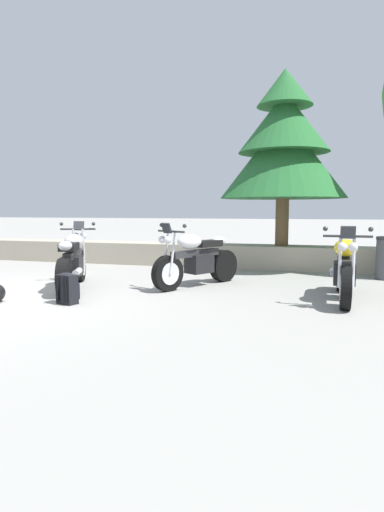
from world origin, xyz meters
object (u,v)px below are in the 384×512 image
Objects in this scene: rider_backpack at (67,288)px; pine_tree_far_left at (284,145)px; motorcycle_yellow_far_right at (344,269)px; motorcycle_white_centre at (196,260)px; motorcycle_silver_near_left at (73,261)px.

rider_backpack is 0.12× the size of pine_tree_far_left.
pine_tree_far_left reaches higher than motorcycle_yellow_far_right.
pine_tree_far_left is at bearing 64.76° from motorcycle_white_centre.
pine_tree_far_left is (-1.20, 3.31, 2.42)m from motorcycle_yellow_far_right.
motorcycle_silver_near_left is 0.49× the size of pine_tree_far_left.
motorcycle_white_centre is at bearing -115.24° from pine_tree_far_left.
motorcycle_yellow_far_right is 0.51× the size of pine_tree_far_left.
pine_tree_far_left is (3.40, 3.59, 2.42)m from motorcycle_silver_near_left.
motorcycle_yellow_far_right is at bearing -11.21° from motorcycle_white_centre.
motorcycle_silver_near_left is at bearing -159.47° from motorcycle_white_centre.
motorcycle_yellow_far_right reaches higher than rider_backpack.
motorcycle_yellow_far_right is at bearing -70.04° from pine_tree_far_left.
rider_backpack is at bearing -120.32° from pine_tree_far_left.
motorcycle_yellow_far_right is at bearing 3.45° from motorcycle_silver_near_left.
motorcycle_silver_near_left is 2.22m from motorcycle_white_centre.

